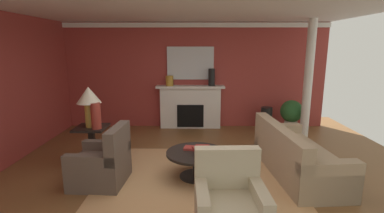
% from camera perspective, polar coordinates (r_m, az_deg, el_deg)
% --- Properties ---
extents(ground_plane, '(8.58, 8.58, 0.00)m').
position_cam_1_polar(ground_plane, '(4.83, -0.78, -14.59)').
color(ground_plane, brown).
extents(wall_fireplace, '(7.20, 0.12, 2.78)m').
position_cam_1_polar(wall_fireplace, '(7.68, -0.31, 6.24)').
color(wall_fireplace, '#9E3833').
rests_on(wall_fireplace, ground_plane).
extents(ceiling_panel, '(7.20, 7.13, 0.06)m').
position_cam_1_polar(ceiling_panel, '(4.66, -0.80, 20.01)').
color(ceiling_panel, white).
extents(crown_moulding, '(7.20, 0.08, 0.12)m').
position_cam_1_polar(crown_moulding, '(7.58, -0.33, 16.08)').
color(crown_moulding, white).
extents(area_rug, '(3.20, 2.65, 0.01)m').
position_cam_1_polar(area_rug, '(4.92, 0.85, -13.96)').
color(area_rug, tan).
rests_on(area_rug, ground_plane).
extents(fireplace, '(1.80, 0.35, 1.15)m').
position_cam_1_polar(fireplace, '(7.60, -0.29, -0.27)').
color(fireplace, white).
rests_on(fireplace, ground_plane).
extents(mantel_mirror, '(1.23, 0.04, 0.86)m').
position_cam_1_polar(mantel_mirror, '(7.56, -0.29, 8.72)').
color(mantel_mirror, silver).
extents(sofa, '(1.06, 2.16, 0.85)m').
position_cam_1_polar(sofa, '(5.24, 20.07, -9.59)').
color(sofa, tan).
rests_on(sofa, ground_plane).
extents(armchair_near_window, '(0.86, 0.86, 0.95)m').
position_cam_1_polar(armchair_near_window, '(4.82, -17.61, -11.19)').
color(armchair_near_window, brown).
rests_on(armchair_near_window, ground_plane).
extents(armchair_facing_fireplace, '(0.83, 0.83, 0.95)m').
position_cam_1_polar(armchair_facing_fireplace, '(3.55, 7.57, -19.58)').
color(armchair_facing_fireplace, '#C1B293').
rests_on(armchair_facing_fireplace, ground_plane).
extents(coffee_table, '(1.00, 1.00, 0.45)m').
position_cam_1_polar(coffee_table, '(4.79, 0.86, -10.41)').
color(coffee_table, black).
rests_on(coffee_table, ground_plane).
extents(side_table, '(0.56, 0.56, 0.70)m').
position_cam_1_polar(side_table, '(5.68, -19.45, -6.77)').
color(side_table, black).
rests_on(side_table, ground_plane).
extents(table_lamp, '(0.44, 0.44, 0.75)m').
position_cam_1_polar(table_lamp, '(5.48, -20.05, 1.44)').
color(table_lamp, '#B28E38').
rests_on(table_lamp, side_table).
extents(vase_mantel_right, '(0.17, 0.17, 0.45)m').
position_cam_1_polar(vase_mantel_right, '(7.44, 3.96, 5.88)').
color(vase_mantel_right, black).
rests_on(vase_mantel_right, fireplace).
extents(vase_mantel_left, '(0.20, 0.20, 0.26)m').
position_cam_1_polar(vase_mantel_left, '(7.46, -4.55, 5.18)').
color(vase_mantel_left, '#B7892D').
rests_on(vase_mantel_left, fireplace).
extents(vase_on_side_table, '(0.18, 0.18, 0.48)m').
position_cam_1_polar(vase_on_side_table, '(5.37, -18.77, -1.79)').
color(vase_on_side_table, '#9E3328').
rests_on(vase_on_side_table, side_table).
extents(vase_tall_corner, '(0.29, 0.29, 0.63)m').
position_cam_1_polar(vase_tall_corner, '(7.60, 14.72, -2.47)').
color(vase_tall_corner, black).
rests_on(vase_tall_corner, ground_plane).
extents(book_red_cover, '(0.23, 0.22, 0.04)m').
position_cam_1_polar(book_red_cover, '(4.87, -0.40, -8.35)').
color(book_red_cover, maroon).
rests_on(book_red_cover, coffee_table).
extents(book_art_folio, '(0.23, 0.19, 0.06)m').
position_cam_1_polar(book_art_folio, '(4.74, 2.15, -8.32)').
color(book_art_folio, maroon).
rests_on(book_art_folio, coffee_table).
extents(book_small_novel, '(0.24, 0.22, 0.04)m').
position_cam_1_polar(book_small_novel, '(4.56, 1.44, -8.42)').
color(book_small_novel, maroon).
rests_on(book_small_novel, coffee_table).
extents(potted_plant, '(0.56, 0.56, 0.83)m').
position_cam_1_polar(potted_plant, '(7.62, 19.37, -1.33)').
color(potted_plant, '#BCB29E').
rests_on(potted_plant, ground_plane).
extents(column_white, '(0.20, 0.20, 2.78)m').
position_cam_1_polar(column_white, '(7.21, 22.33, 4.97)').
color(column_white, white).
rests_on(column_white, ground_plane).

